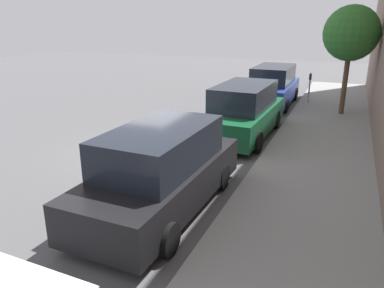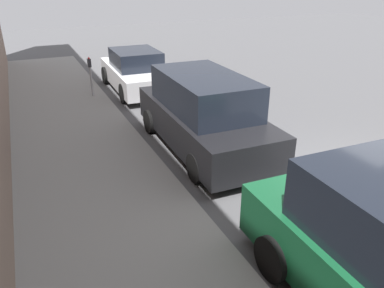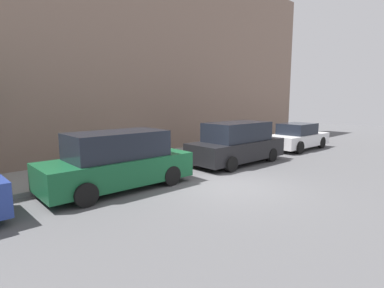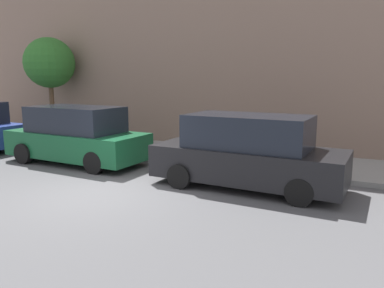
{
  "view_description": "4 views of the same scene",
  "coord_description": "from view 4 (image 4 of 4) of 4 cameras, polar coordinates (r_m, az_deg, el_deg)",
  "views": [
    {
      "loc": [
        5.7,
        -9.8,
        4.07
      ],
      "look_at": [
        2.16,
        -1.36,
        1.0
      ],
      "focal_mm": 35.0,
      "sensor_mm": 36.0,
      "label": 1
    },
    {
      "loc": [
        6.08,
        4.77,
        4.07
      ],
      "look_at": [
        3.26,
        -1.38,
        1.0
      ],
      "focal_mm": 35.0,
      "sensor_mm": 36.0,
      "label": 2
    },
    {
      "loc": [
        -6.28,
        7.78,
        2.92
      ],
      "look_at": [
        3.1,
        -1.13,
        1.0
      ],
      "focal_mm": 28.0,
      "sensor_mm": 36.0,
      "label": 3
    },
    {
      "loc": [
        -6.96,
        -6.07,
        2.82
      ],
      "look_at": [
        2.28,
        -1.44,
        1.0
      ],
      "focal_mm": 35.0,
      "sensor_mm": 36.0,
      "label": 4
    }
  ],
  "objects": [
    {
      "name": "parked_minivan_second",
      "position": [
        9.78,
        8.46,
        -1.31
      ],
      "size": [
        2.03,
        4.95,
        1.9
      ],
      "color": "black",
      "rests_on": "ground_plane"
    },
    {
      "name": "parked_minivan_third",
      "position": [
        13.09,
        -17.22,
        1.19
      ],
      "size": [
        2.03,
        4.95,
        1.9
      ],
      "color": "#14512D",
      "rests_on": "ground_plane"
    },
    {
      "name": "sidewalk",
      "position": [
        13.77,
        -0.11,
        -1.52
      ],
      "size": [
        3.18,
        32.0,
        0.15
      ],
      "color": "gray",
      "rests_on": "ground_plane"
    },
    {
      "name": "building_facade",
      "position": [
        16.05,
        4.29,
        19.14
      ],
      "size": [
        2.0,
        32.0,
        10.76
      ],
      "color": "#846B5B",
      "rests_on": "ground_plane"
    },
    {
      "name": "ground_plane",
      "position": [
        9.66,
        -13.93,
        -7.29
      ],
      "size": [
        60.0,
        60.0,
        0.0
      ],
      "primitive_type": "plane",
      "color": "#515154"
    },
    {
      "name": "street_tree",
      "position": [
        18.38,
        -20.9,
        11.42
      ],
      "size": [
        2.25,
        2.25,
        4.48
      ],
      "color": "brown",
      "rests_on": "sidewalk"
    }
  ]
}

